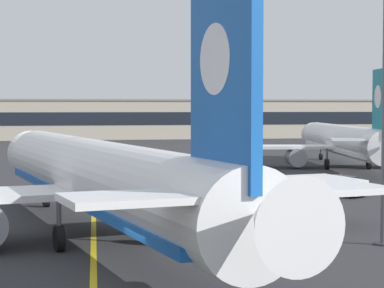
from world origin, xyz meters
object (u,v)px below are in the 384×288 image
at_px(airliner_foreground, 100,179).
at_px(airliner_background, 345,141).
at_px(safety_cone_by_nose_gear, 109,199).
at_px(service_car_fourth, 341,187).

relative_size(airliner_foreground, airliner_background, 1.07).
xyz_separation_m(airliner_foreground, airliner_background, (31.42, 41.79, -0.22)).
height_order(airliner_background, safety_cone_by_nose_gear, airliner_background).
bearing_deg(service_car_fourth, airliner_foreground, -141.26).
height_order(airliner_foreground, airliner_background, airliner_foreground).
bearing_deg(service_car_fourth, airliner_background, 66.57).
xyz_separation_m(airliner_foreground, safety_cone_by_nose_gear, (1.73, 15.76, -3.11)).
distance_m(airliner_foreground, safety_cone_by_nose_gear, 16.16).
bearing_deg(service_car_fourth, safety_cone_by_nose_gear, -178.11).
bearing_deg(safety_cone_by_nose_gear, airliner_background, 41.24).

